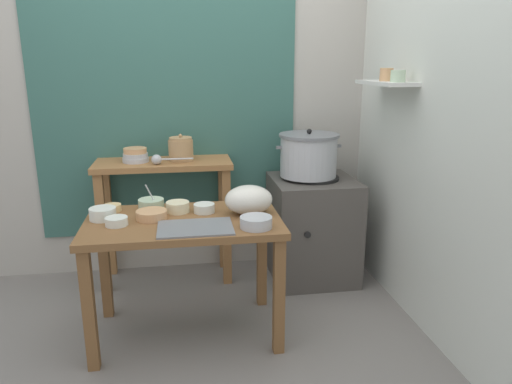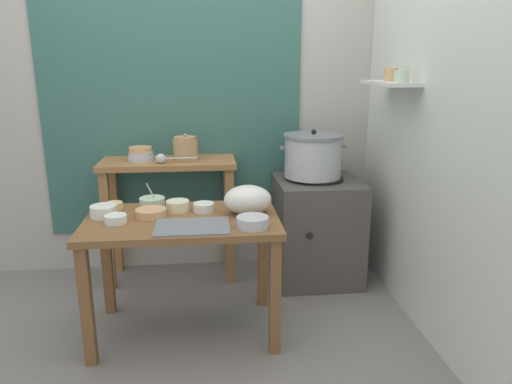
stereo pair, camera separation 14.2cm
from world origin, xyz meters
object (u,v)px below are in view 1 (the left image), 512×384
Objects in this scene: prep_bowl_0 at (112,207)px; prep_bowl_6 at (178,207)px; prep_table at (184,237)px; bowl_stack_enamel at (135,155)px; clay_pot at (181,149)px; prep_bowl_5 at (151,204)px; back_shelf_table at (165,191)px; prep_bowl_2 at (103,213)px; plastic_bag at (249,200)px; prep_bowl_7 at (152,214)px; stove_block at (312,228)px; prep_bowl_1 at (116,221)px; serving_tray at (195,228)px; steamer_pot at (309,155)px; ladle at (158,159)px; prep_bowl_3 at (204,208)px; prep_bowl_4 at (256,222)px.

prep_bowl_0 is 0.39m from prep_bowl_6.
prep_table is 0.92m from bowl_stack_enamel.
clay_pot reaches higher than prep_table.
clay_pot reaches higher than prep_bowl_5.
back_shelf_table is 0.79m from prep_bowl_2.
plastic_bag reaches higher than prep_bowl_7.
stove_block reaches higher than prep_bowl_0.
prep_bowl_1 is at bearing -172.86° from plastic_bag.
stove_block is at bearing 42.88° from serving_tray.
clay_pot is 0.81m from prep_bowl_7.
steamer_pot reaches higher than stove_block.
serving_tray is 2.48× the size of prep_bowl_5.
plastic_bag reaches higher than prep_table.
ladle reaches higher than stove_block.
prep_bowl_3 reaches higher than prep_table.
bowl_stack_enamel is 1.23× the size of prep_bowl_2.
bowl_stack_enamel reaches higher than plastic_bag.
prep_bowl_3 is (0.44, -0.68, -0.20)m from bowl_stack_enamel.
plastic_bag is 0.82m from prep_bowl_0.
bowl_stack_enamel is 0.79m from prep_bowl_7.
prep_bowl_5 is (0.23, 0.01, 0.01)m from prep_bowl_0.
ladle is (0.16, -0.12, -0.01)m from bowl_stack_enamel.
prep_table is 0.80m from back_shelf_table.
clay_pot is (0.13, 0.00, 0.30)m from back_shelf_table.
steamer_pot reaches higher than prep_bowl_5.
prep_bowl_6 is at bearing 35.87° from prep_bowl_7.
bowl_stack_enamel reaches higher than serving_tray.
prep_bowl_3 is 0.33m from prep_bowl_5.
ladle reaches higher than prep_bowl_0.
prep_bowl_0 is at bearing 101.69° from prep_bowl_1.
bowl_stack_enamel is 0.65× the size of plastic_bag.
prep_bowl_4 is (0.74, -0.15, 0.01)m from prep_bowl_1.
prep_bowl_5 reaches higher than prep_bowl_7.
prep_bowl_5 is at bearing -96.41° from back_shelf_table.
plastic_bag is at bearing -62.99° from clay_pot.
prep_bowl_4 is at bearing -39.69° from prep_bowl_6.
prep_bowl_3 is at bearing -69.66° from back_shelf_table.
prep_bowl_3 reaches higher than prep_bowl_7.
prep_bowl_4 is at bearing -6.13° from serving_tray.
prep_table is 10.53× the size of prep_bowl_0.
prep_bowl_7 is at bearing -144.13° from prep_bowl_6.
prep_bowl_6 reaches higher than serving_tray.
plastic_bag is at bearing 6.14° from prep_table.
ladle reaches higher than prep_bowl_4.
steamer_pot reaches higher than plastic_bag.
prep_bowl_2 is (-0.51, 0.24, 0.03)m from serving_tray.
back_shelf_table reaches higher than prep_bowl_1.
stove_block is 1.56m from prep_bowl_2.
clay_pot is at bearing 0.00° from back_shelf_table.
clay_pot is at bearing 172.17° from stove_block.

